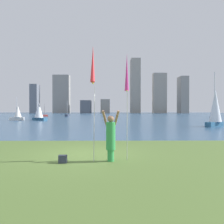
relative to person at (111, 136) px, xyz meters
The scene contains 18 objects.
ground 52.27m from the person, 91.25° to the left, with size 120.00×138.00×0.12m.
person is the anchor object (origin of this frame).
kite_flag_left 2.59m from the person, 140.30° to the right, with size 0.16×1.16×4.12m.
kite_flag_right 2.41m from the person, 27.49° to the left, with size 0.16×0.41×4.01m.
bag 1.90m from the person, behind, with size 0.29×0.17×0.29m.
sailboat_0 52.09m from the person, 102.35° to the left, with size 0.76×2.33×4.32m.
sailboat_1 53.99m from the person, 108.55° to the left, with size 1.83×1.50×3.29m.
sailboat_3 34.38m from the person, 117.38° to the left, with size 2.44×1.35×4.04m.
sailboat_5 44.94m from the person, 60.59° to the left, with size 2.13×1.19×4.99m.
sailboat_6 32.67m from the person, 111.71° to the left, with size 2.87×2.24×3.86m.
sailboat_7 20.03m from the person, 54.82° to the left, with size 2.53×2.11×5.97m.
skyline_tower_0 104.67m from the person, 109.73° to the left, with size 3.41×4.83×13.53m.
skyline_tower_1 106.32m from the person, 102.92° to the left, with size 7.89×4.67×18.54m.
skyline_tower_2 101.31m from the person, 96.48° to the left, with size 4.78×7.11×6.06m.
skyline_tower_3 102.74m from the person, 91.23° to the left, with size 4.46×4.94×6.72m.
skyline_tower_4 104.08m from the person, 83.06° to the left, with size 4.48×7.07×26.31m.
skyline_tower_5 102.53m from the person, 76.58° to the left, with size 6.31×3.82×18.95m.
skyline_tower_6 104.82m from the person, 70.64° to the left, with size 3.68×6.91×17.26m.
Camera 1 is at (1.10, -9.60, 1.92)m, focal length 36.31 mm.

